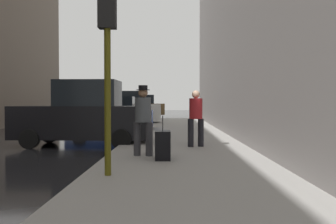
{
  "coord_description": "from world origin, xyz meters",
  "views": [
    {
      "loc": [
        5.69,
        -11.88,
        1.5
      ],
      "look_at": [
        5.48,
        5.88,
        1.04
      ],
      "focal_mm": 40.0,
      "sensor_mm": 36.0,
      "label": 1
    }
  ],
  "objects_px": {
    "parked_black_suv": "(84,116)",
    "traffic_light": "(107,34)",
    "pedestrian_with_beanie": "(143,117)",
    "pedestrian_in_red_jacket": "(196,115)",
    "rolling_suitcase": "(163,145)",
    "parked_blue_sedan": "(112,115)",
    "parked_silver_sedan": "(137,110)",
    "parked_white_van": "(127,109)",
    "fire_hydrant": "(141,128)",
    "parked_bronze_suv": "(142,107)"
  },
  "relations": [
    {
      "from": "parked_black_suv",
      "to": "parked_blue_sedan",
      "type": "xyz_separation_m",
      "value": [
        0.0,
        5.89,
        -0.18
      ]
    },
    {
      "from": "parked_silver_sedan",
      "to": "parked_bronze_suv",
      "type": "height_order",
      "value": "parked_bronze_suv"
    },
    {
      "from": "fire_hydrant",
      "to": "traffic_light",
      "type": "distance_m",
      "value": 8.1
    },
    {
      "from": "pedestrian_in_red_jacket",
      "to": "rolling_suitcase",
      "type": "relative_size",
      "value": 1.64
    },
    {
      "from": "parked_blue_sedan",
      "to": "fire_hydrant",
      "type": "height_order",
      "value": "parked_blue_sedan"
    },
    {
      "from": "fire_hydrant",
      "to": "rolling_suitcase",
      "type": "bearing_deg",
      "value": -80.21
    },
    {
      "from": "parked_black_suv",
      "to": "parked_blue_sedan",
      "type": "bearing_deg",
      "value": 90.0
    },
    {
      "from": "parked_silver_sedan",
      "to": "parked_bronze_suv",
      "type": "distance_m",
      "value": 5.68
    },
    {
      "from": "parked_white_van",
      "to": "parked_bronze_suv",
      "type": "relative_size",
      "value": 1.0
    },
    {
      "from": "parked_white_van",
      "to": "rolling_suitcase",
      "type": "distance_m",
      "value": 16.57
    },
    {
      "from": "parked_silver_sedan",
      "to": "parked_white_van",
      "type": "bearing_deg",
      "value": -90.0
    },
    {
      "from": "traffic_light",
      "to": "rolling_suitcase",
      "type": "relative_size",
      "value": 3.46
    },
    {
      "from": "parked_blue_sedan",
      "to": "pedestrian_with_beanie",
      "type": "xyz_separation_m",
      "value": [
        2.31,
        -9.33,
        0.29
      ]
    },
    {
      "from": "parked_blue_sedan",
      "to": "pedestrian_in_red_jacket",
      "type": "relative_size",
      "value": 2.48
    },
    {
      "from": "fire_hydrant",
      "to": "pedestrian_in_red_jacket",
      "type": "relative_size",
      "value": 0.41
    },
    {
      "from": "pedestrian_with_beanie",
      "to": "pedestrian_in_red_jacket",
      "type": "distance_m",
      "value": 2.43
    },
    {
      "from": "parked_black_suv",
      "to": "traffic_light",
      "type": "relative_size",
      "value": 1.29
    },
    {
      "from": "parked_blue_sedan",
      "to": "pedestrian_with_beanie",
      "type": "distance_m",
      "value": 9.61
    },
    {
      "from": "parked_white_van",
      "to": "rolling_suitcase",
      "type": "relative_size",
      "value": 4.48
    },
    {
      "from": "pedestrian_in_red_jacket",
      "to": "pedestrian_with_beanie",
      "type": "bearing_deg",
      "value": -126.64
    },
    {
      "from": "rolling_suitcase",
      "to": "traffic_light",
      "type": "bearing_deg",
      "value": -117.04
    },
    {
      "from": "parked_bronze_suv",
      "to": "pedestrian_in_red_jacket",
      "type": "height_order",
      "value": "parked_bronze_suv"
    },
    {
      "from": "pedestrian_in_red_jacket",
      "to": "rolling_suitcase",
      "type": "distance_m",
      "value": 2.82
    },
    {
      "from": "parked_silver_sedan",
      "to": "fire_hydrant",
      "type": "distance_m",
      "value": 17.23
    },
    {
      "from": "parked_blue_sedan",
      "to": "parked_bronze_suv",
      "type": "height_order",
      "value": "parked_bronze_suv"
    },
    {
      "from": "pedestrian_with_beanie",
      "to": "traffic_light",
      "type": "bearing_deg",
      "value": -100.15
    },
    {
      "from": "pedestrian_with_beanie",
      "to": "pedestrian_in_red_jacket",
      "type": "bearing_deg",
      "value": 53.36
    },
    {
      "from": "fire_hydrant",
      "to": "parked_silver_sedan",
      "type": "bearing_deg",
      "value": 96.01
    },
    {
      "from": "parked_blue_sedan",
      "to": "traffic_light",
      "type": "height_order",
      "value": "traffic_light"
    },
    {
      "from": "parked_white_van",
      "to": "pedestrian_in_red_jacket",
      "type": "relative_size",
      "value": 2.72
    },
    {
      "from": "parked_white_van",
      "to": "parked_bronze_suv",
      "type": "distance_m",
      "value": 12.38
    },
    {
      "from": "parked_blue_sedan",
      "to": "traffic_light",
      "type": "distance_m",
      "value": 12.15
    },
    {
      "from": "parked_blue_sedan",
      "to": "rolling_suitcase",
      "type": "height_order",
      "value": "parked_blue_sedan"
    },
    {
      "from": "parked_black_suv",
      "to": "pedestrian_in_red_jacket",
      "type": "height_order",
      "value": "parked_black_suv"
    },
    {
      "from": "pedestrian_with_beanie",
      "to": "pedestrian_in_red_jacket",
      "type": "xyz_separation_m",
      "value": [
        1.45,
        1.95,
        -0.03
      ]
    },
    {
      "from": "parked_black_suv",
      "to": "parked_white_van",
      "type": "height_order",
      "value": "same"
    },
    {
      "from": "parked_black_suv",
      "to": "pedestrian_with_beanie",
      "type": "height_order",
      "value": "parked_black_suv"
    },
    {
      "from": "parked_bronze_suv",
      "to": "parked_silver_sedan",
      "type": "bearing_deg",
      "value": -90.0
    },
    {
      "from": "parked_white_van",
      "to": "parked_black_suv",
      "type": "bearing_deg",
      "value": -90.0
    },
    {
      "from": "parked_white_van",
      "to": "pedestrian_with_beanie",
      "type": "distance_m",
      "value": 15.85
    },
    {
      "from": "parked_white_van",
      "to": "rolling_suitcase",
      "type": "height_order",
      "value": "parked_white_van"
    },
    {
      "from": "fire_hydrant",
      "to": "traffic_light",
      "type": "height_order",
      "value": "traffic_light"
    },
    {
      "from": "parked_bronze_suv",
      "to": "rolling_suitcase",
      "type": "bearing_deg",
      "value": -84.39
    },
    {
      "from": "parked_blue_sedan",
      "to": "parked_black_suv",
      "type": "bearing_deg",
      "value": -90.0
    },
    {
      "from": "traffic_light",
      "to": "pedestrian_in_red_jacket",
      "type": "bearing_deg",
      "value": 66.98
    },
    {
      "from": "parked_white_van",
      "to": "parked_silver_sedan",
      "type": "distance_m",
      "value": 6.7
    },
    {
      "from": "fire_hydrant",
      "to": "rolling_suitcase",
      "type": "height_order",
      "value": "rolling_suitcase"
    },
    {
      "from": "parked_bronze_suv",
      "to": "pedestrian_with_beanie",
      "type": "relative_size",
      "value": 2.63
    },
    {
      "from": "parked_blue_sedan",
      "to": "traffic_light",
      "type": "xyz_separation_m",
      "value": [
        1.85,
        -11.86,
        1.91
      ]
    },
    {
      "from": "pedestrian_with_beanie",
      "to": "pedestrian_in_red_jacket",
      "type": "relative_size",
      "value": 1.04
    }
  ]
}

